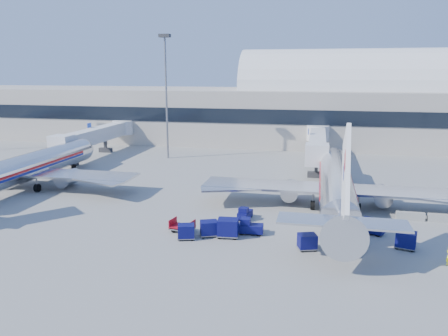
% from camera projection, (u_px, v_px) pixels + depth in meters
% --- Properties ---
extents(ground, '(260.00, 260.00, 0.00)m').
position_uv_depth(ground, '(246.00, 215.00, 50.01)').
color(ground, gray).
rests_on(ground, ground).
extents(terminal, '(170.00, 28.15, 21.00)m').
position_uv_depth(terminal, '(229.00, 108.00, 104.59)').
color(terminal, '#B2AA9E').
rests_on(terminal, ground).
extents(airliner_main, '(32.00, 37.26, 12.07)m').
position_uv_depth(airliner_main, '(336.00, 185.00, 51.60)').
color(airliner_main, silver).
rests_on(airliner_main, ground).
extents(airliner_mid, '(32.00, 37.26, 12.07)m').
position_uv_depth(airliner_mid, '(23.00, 168.00, 60.31)').
color(airliner_mid, silver).
rests_on(airliner_mid, ground).
extents(jetbridge_near, '(4.40, 27.50, 6.25)m').
position_uv_depth(jetbridge_near, '(317.00, 142.00, 76.97)').
color(jetbridge_near, silver).
rests_on(jetbridge_near, ground).
extents(jetbridge_mid, '(4.40, 27.50, 6.25)m').
position_uv_depth(jetbridge_mid, '(99.00, 135.00, 85.69)').
color(jetbridge_mid, silver).
rests_on(jetbridge_mid, ground).
extents(mast_west, '(2.00, 1.20, 22.60)m').
position_uv_depth(mast_west, '(166.00, 78.00, 79.58)').
color(mast_west, slate).
rests_on(mast_west, ground).
extents(barrier_near, '(3.00, 0.55, 0.90)m').
position_uv_depth(barrier_near, '(410.00, 216.00, 48.09)').
color(barrier_near, '#9E9E96').
rests_on(barrier_near, ground).
extents(barrier_mid, '(3.00, 0.55, 0.90)m').
position_uv_depth(barrier_mid, '(443.00, 218.00, 47.40)').
color(barrier_mid, '#9E9E96').
rests_on(barrier_mid, ground).
extents(tug_lead, '(2.55, 1.37, 1.62)m').
position_uv_depth(tug_lead, '(250.00, 227.00, 43.93)').
color(tug_lead, '#090A46').
rests_on(tug_lead, ground).
extents(tug_right, '(2.66, 2.16, 1.55)m').
position_uv_depth(tug_right, '(371.00, 227.00, 44.08)').
color(tug_right, '#090A46').
rests_on(tug_right, ground).
extents(tug_left, '(1.50, 2.38, 1.44)m').
position_uv_depth(tug_left, '(245.00, 214.00, 48.30)').
color(tug_left, '#090A46').
rests_on(tug_left, ground).
extents(cart_train_a, '(2.25, 1.80, 1.86)m').
position_uv_depth(cart_train_a, '(228.00, 228.00, 42.99)').
color(cart_train_a, '#090A46').
rests_on(cart_train_a, ground).
extents(cart_train_b, '(2.14, 1.90, 1.55)m').
position_uv_depth(cart_train_b, '(209.00, 228.00, 43.30)').
color(cart_train_b, '#090A46').
rests_on(cart_train_b, ground).
extents(cart_train_c, '(1.97, 1.71, 1.48)m').
position_uv_depth(cart_train_c, '(186.00, 231.00, 42.53)').
color(cart_train_c, '#090A46').
rests_on(cart_train_c, ground).
extents(cart_solo_near, '(2.03, 1.79, 1.50)m').
position_uv_depth(cart_solo_near, '(307.00, 241.00, 39.98)').
color(cart_solo_near, '#090A46').
rests_on(cart_solo_near, ground).
extents(cart_solo_far, '(2.16, 1.85, 1.63)m').
position_uv_depth(cart_solo_far, '(406.00, 240.00, 40.20)').
color(cart_solo_far, '#090A46').
rests_on(cart_solo_far, ground).
extents(cart_open_red, '(2.61, 2.08, 0.62)m').
position_uv_depth(cart_open_red, '(183.00, 228.00, 44.53)').
color(cart_open_red, slate).
rests_on(cart_open_red, ground).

